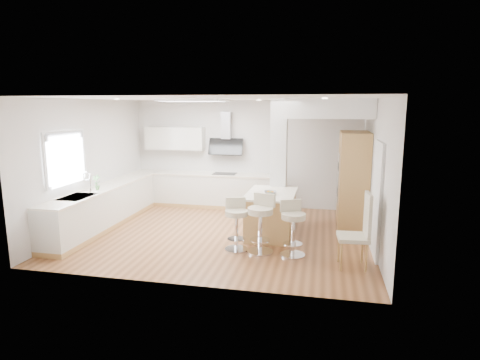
% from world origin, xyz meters
% --- Properties ---
extents(ground, '(6.00, 6.00, 0.00)m').
position_xyz_m(ground, '(0.00, 0.00, 0.00)').
color(ground, '#925C36').
rests_on(ground, ground).
extents(ceiling, '(6.00, 5.00, 0.02)m').
position_xyz_m(ceiling, '(0.00, 0.00, 0.00)').
color(ceiling, white).
rests_on(ceiling, ground).
extents(wall_back, '(6.00, 0.04, 2.80)m').
position_xyz_m(wall_back, '(0.00, 2.50, 1.40)').
color(wall_back, beige).
rests_on(wall_back, ground).
extents(wall_left, '(0.04, 5.00, 2.80)m').
position_xyz_m(wall_left, '(-3.00, 0.00, 1.40)').
color(wall_left, beige).
rests_on(wall_left, ground).
extents(wall_right, '(0.04, 5.00, 2.80)m').
position_xyz_m(wall_right, '(3.00, 0.00, 1.40)').
color(wall_right, beige).
rests_on(wall_right, ground).
extents(skylight, '(4.10, 2.10, 0.06)m').
position_xyz_m(skylight, '(-0.79, 0.60, 2.77)').
color(skylight, silver).
rests_on(skylight, ground).
extents(window_left, '(0.06, 1.28, 1.07)m').
position_xyz_m(window_left, '(-2.96, -0.90, 1.69)').
color(window_left, white).
rests_on(window_left, ground).
extents(doorway_right, '(0.05, 1.00, 2.10)m').
position_xyz_m(doorway_right, '(2.97, -0.60, 1.00)').
color(doorway_right, '#4C443C').
rests_on(doorway_right, ground).
extents(counter_left, '(0.63, 4.50, 1.35)m').
position_xyz_m(counter_left, '(-2.70, 0.23, 0.46)').
color(counter_left, tan).
rests_on(counter_left, ground).
extents(counter_back, '(3.62, 0.63, 2.50)m').
position_xyz_m(counter_back, '(-0.91, 2.22, 0.70)').
color(counter_back, tan).
rests_on(counter_back, ground).
extents(pillar, '(0.35, 0.35, 2.80)m').
position_xyz_m(pillar, '(1.05, 0.95, 1.40)').
color(pillar, silver).
rests_on(pillar, ground).
extents(soffit, '(1.78, 2.20, 0.40)m').
position_xyz_m(soffit, '(2.10, 1.40, 2.60)').
color(soffit, white).
rests_on(soffit, ground).
extents(oven_column, '(0.63, 1.21, 2.10)m').
position_xyz_m(oven_column, '(2.68, 1.23, 1.05)').
color(oven_column, tan).
rests_on(oven_column, ground).
extents(peninsula, '(0.99, 1.49, 0.97)m').
position_xyz_m(peninsula, '(1.00, 0.15, 0.45)').
color(peninsula, tan).
rests_on(peninsula, ground).
extents(bar_stool_a, '(0.55, 0.55, 0.98)m').
position_xyz_m(bar_stool_a, '(0.48, -0.87, 0.55)').
color(bar_stool_a, silver).
rests_on(bar_stool_a, ground).
extents(bar_stool_b, '(0.60, 0.60, 1.08)m').
position_xyz_m(bar_stool_b, '(0.94, -0.90, 0.60)').
color(bar_stool_b, silver).
rests_on(bar_stool_b, ground).
extents(bar_stool_c, '(0.59, 0.59, 1.00)m').
position_xyz_m(bar_stool_c, '(1.53, -0.95, 0.56)').
color(bar_stool_c, silver).
rests_on(bar_stool_c, ground).
extents(dining_chair, '(0.53, 0.53, 1.27)m').
position_xyz_m(dining_chair, '(2.65, -1.27, 0.68)').
color(dining_chair, beige).
rests_on(dining_chair, ground).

